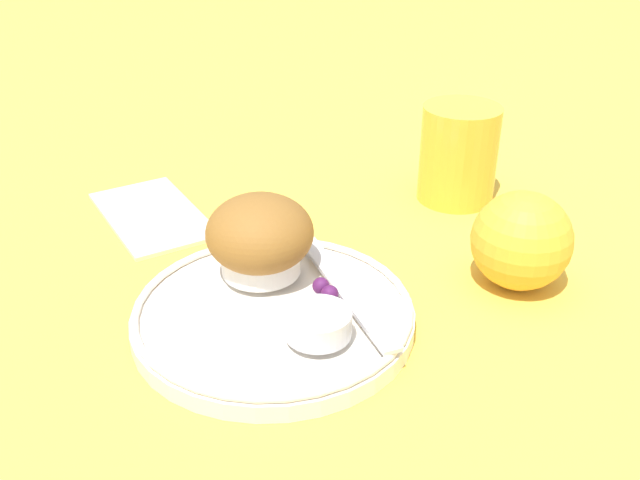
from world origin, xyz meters
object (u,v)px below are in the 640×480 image
(muffin, at_px, (260,238))
(orange_fruit, at_px, (521,241))
(juice_glass, at_px, (458,154))
(butter_knife, at_px, (345,289))

(muffin, distance_m, orange_fruit, 0.21)
(muffin, bearing_deg, juice_glass, 102.64)
(orange_fruit, distance_m, juice_glass, 0.17)
(orange_fruit, bearing_deg, butter_knife, -104.58)
(muffin, height_order, juice_glass, juice_glass)
(butter_knife, height_order, juice_glass, juice_glass)
(juice_glass, bearing_deg, butter_knife, -61.06)
(butter_knife, distance_m, juice_glass, 0.24)
(muffin, bearing_deg, orange_fruit, 62.58)
(muffin, distance_m, juice_glass, 0.26)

